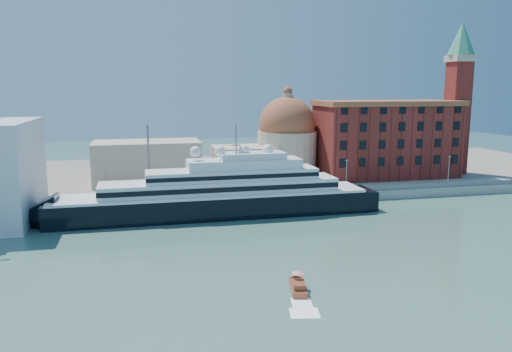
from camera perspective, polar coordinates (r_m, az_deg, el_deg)
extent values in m
plane|color=#375F57|center=(94.89, 0.86, -7.78)|extent=(400.00, 400.00, 0.00)
cube|color=gray|center=(126.66, -2.90, -2.65)|extent=(180.00, 10.00, 2.50)
cube|color=slate|center=(166.46, -5.46, 0.29)|extent=(260.00, 72.00, 2.00)
cube|color=slate|center=(121.95, -2.52, -2.25)|extent=(180.00, 0.10, 1.20)
cube|color=black|center=(114.93, -4.97, -3.58)|extent=(72.35, 11.13, 6.03)
cone|color=black|center=(115.95, -23.96, -4.31)|extent=(9.28, 11.13, 11.13)
cube|color=black|center=(125.22, 11.66, -2.71)|extent=(5.57, 10.20, 5.57)
cube|color=white|center=(114.21, -4.99, -2.00)|extent=(70.50, 11.32, 0.56)
cube|color=white|center=(114.15, -4.08, -1.14)|extent=(53.80, 9.28, 2.78)
cube|color=black|center=(109.67, -3.69, -1.60)|extent=(53.80, 0.15, 1.11)
cube|color=white|center=(114.15, -2.72, 0.20)|extent=(38.96, 8.35, 2.41)
cube|color=white|center=(114.31, -1.36, 1.40)|extent=(25.97, 7.42, 2.23)
cube|color=white|center=(114.44, -0.45, 2.35)|extent=(14.84, 6.49, 1.48)
cylinder|color=slate|center=(113.23, -2.29, 4.25)|extent=(0.28, 0.28, 6.49)
sphere|color=white|center=(112.13, -6.95, 2.79)|extent=(2.41, 2.41, 2.41)
sphere|color=white|center=(112.87, -4.14, 2.88)|extent=(2.41, 2.41, 2.41)
sphere|color=white|center=(113.88, -1.37, 2.97)|extent=(2.41, 2.41, 2.41)
sphere|color=white|center=(115.15, 1.35, 3.05)|extent=(2.41, 2.41, 2.41)
cube|color=white|center=(114.79, -20.36, -4.95)|extent=(12.33, 5.23, 1.60)
cube|color=white|center=(114.44, -19.40, -4.26)|extent=(4.23, 2.90, 1.20)
cube|color=maroon|center=(74.42, 4.83, -12.65)|extent=(3.34, 6.65, 1.06)
cube|color=maroon|center=(73.10, 4.94, -12.32)|extent=(2.19, 2.93, 0.85)
cylinder|color=slate|center=(74.41, 4.80, -11.55)|extent=(0.06, 0.06, 1.69)
cone|color=red|center=(74.06, 4.81, -10.87)|extent=(1.91, 1.91, 0.42)
cube|color=maroon|center=(158.87, 14.64, 3.92)|extent=(42.00, 18.00, 22.00)
cube|color=brown|center=(158.12, 14.83, 8.06)|extent=(43.00, 19.00, 1.50)
cube|color=maroon|center=(170.90, 21.92, 6.12)|extent=(6.00, 6.00, 35.00)
cube|color=beige|center=(170.87, 22.33, 12.31)|extent=(7.00, 7.00, 2.00)
cone|color=#408E70|center=(171.29, 22.46, 14.31)|extent=(8.40, 8.40, 10.00)
cylinder|color=beige|center=(153.44, 3.55, 2.51)|extent=(18.00, 18.00, 14.00)
sphere|color=brown|center=(152.53, 3.59, 5.87)|extent=(17.00, 17.00, 17.00)
cylinder|color=beige|center=(152.16, 3.62, 8.87)|extent=(3.00, 3.00, 3.00)
cube|color=beige|center=(148.36, -1.42, 1.49)|extent=(18.00, 14.00, 10.00)
cube|color=beige|center=(147.11, -12.32, 1.58)|extent=(30.00, 16.00, 12.00)
cylinder|color=slate|center=(120.96, -16.78, -1.13)|extent=(0.24, 0.24, 8.00)
cube|color=slate|center=(120.26, -16.87, 0.78)|extent=(0.80, 0.30, 0.25)
cylinder|color=slate|center=(122.72, -2.67, -0.56)|extent=(0.24, 0.24, 8.00)
cube|color=slate|center=(122.03, -2.68, 1.34)|extent=(0.80, 0.30, 0.25)
cylinder|color=slate|center=(131.49, 10.29, 0.01)|extent=(0.24, 0.24, 8.00)
cube|color=slate|center=(130.85, 10.35, 1.77)|extent=(0.80, 0.30, 0.25)
cylinder|color=slate|center=(146.01, 21.15, 0.48)|extent=(0.24, 0.24, 8.00)
cube|color=slate|center=(145.43, 21.25, 2.07)|extent=(0.80, 0.30, 0.25)
cylinder|color=slate|center=(121.87, -12.15, 1.54)|extent=(0.50, 0.50, 18.00)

